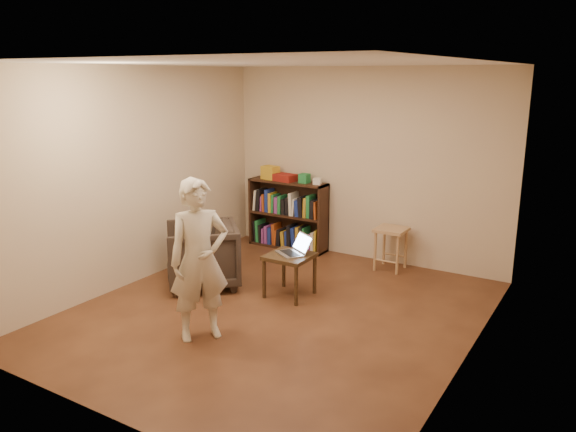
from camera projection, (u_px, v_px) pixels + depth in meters
The scene contains 15 objects.
floor at pixel (276, 313), 6.04m from camera, with size 4.50×4.50×0.00m, color #402314.
ceiling at pixel (274, 63), 5.40m from camera, with size 4.50×4.50×0.00m, color white.
wall_back at pixel (365, 165), 7.58m from camera, with size 4.00×4.00×0.00m, color #C5AE95.
wall_left at pixel (135, 177), 6.73m from camera, with size 4.50×4.50×0.00m, color #C5AE95.
wall_right at pixel (475, 221), 4.71m from camera, with size 4.50×4.50×0.00m, color #C5AE95.
bookshelf at pixel (288, 218), 8.23m from camera, with size 1.20×0.30×1.00m.
box_yellow at pixel (270, 173), 8.21m from camera, with size 0.23×0.17×0.19m, color gold.
red_cloth at pixel (285, 178), 8.07m from camera, with size 0.30×0.22×0.10m, color maroon.
box_green at pixel (304, 178), 7.93m from camera, with size 0.13×0.13×0.13m, color #217D3D.
box_white at pixel (317, 181), 7.83m from camera, with size 0.11×0.11×0.09m, color silver.
stool at pixel (391, 236), 7.29m from camera, with size 0.39×0.39×0.56m.
armchair at pixel (202, 255), 6.75m from camera, with size 0.82×0.84×0.77m, color #2E261F.
side_table at pixel (290, 261), 6.41m from camera, with size 0.49×0.49×0.50m.
laptop at pixel (295, 249), 6.41m from camera, with size 0.45×0.45×0.22m.
person at pixel (199, 260), 5.31m from camera, with size 0.57×0.38×1.57m, color beige.
Camera 1 is at (3.03, -4.71, 2.50)m, focal length 35.00 mm.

